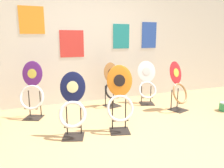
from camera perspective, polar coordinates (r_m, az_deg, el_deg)
The scene contains 9 objects.
ground_plane at distance 2.93m, azimuth 5.92°, elevation -15.27°, with size 14.00×14.00×0.00m, color tan.
wall_back at distance 4.59m, azimuth -6.06°, elevation 11.47°, with size 8.00×0.07×2.60m.
toilet_seat_display_white_plain at distance 4.53m, azimuth 9.11°, elevation -0.01°, with size 0.47×0.46×0.87m.
toilet_seat_display_crimson_swirl at distance 4.23m, azimuth 16.94°, elevation -1.04°, with size 0.44×0.39×0.91m.
toilet_seat_display_purple_note at distance 3.87m, azimuth -20.16°, elevation -2.11°, with size 0.46×0.38×0.96m.
toilet_seat_display_navy_moon at distance 3.00m, azimuth -10.24°, elevation -5.86°, with size 0.43×0.39×0.89m.
toilet_seat_display_orange_sun at distance 3.12m, azimuth 2.03°, elevation -3.92°, with size 0.43×0.36×0.96m.
toilet_seat_display_woodgrain at distance 4.29m, azimuth -0.02°, elevation -0.71°, with size 0.38×0.34×0.87m.
paint_can at distance 4.60m, azimuth 27.31°, elevation -5.22°, with size 0.19×0.19×0.16m.
Camera 1 is at (-1.21, -2.31, 1.34)m, focal length 35.00 mm.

